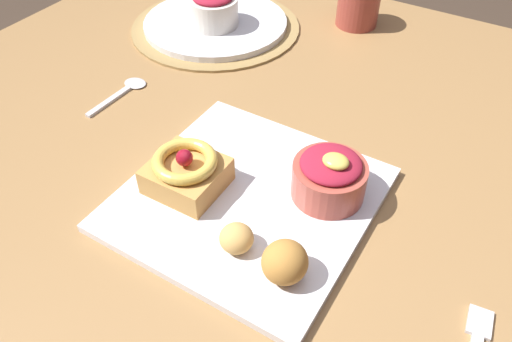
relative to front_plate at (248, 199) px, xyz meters
name	(u,v)px	position (x,y,z in m)	size (l,w,h in m)	color
dining_table	(282,163)	(-0.05, 0.18, -0.10)	(1.26, 1.00, 0.73)	olive
woven_placemat	(216,27)	(-0.31, 0.37, 0.00)	(0.34, 0.34, 0.01)	#997A47
front_plate	(248,199)	(0.00, 0.00, 0.00)	(0.31, 0.31, 0.01)	white
cake_slice	(186,172)	(-0.08, -0.03, 0.03)	(0.09, 0.09, 0.06)	#C68E47
berry_ramekin	(329,177)	(0.09, 0.06, 0.04)	(0.10, 0.10, 0.07)	#B24C3D
fritter_front	(285,262)	(0.10, -0.08, 0.03)	(0.05, 0.05, 0.05)	#BC7F38
fritter_middle	(236,238)	(0.03, -0.08, 0.02)	(0.04, 0.04, 0.03)	tan
back_plate	(216,23)	(-0.31, 0.37, 0.01)	(0.29, 0.29, 0.01)	white
back_ramekin	(213,8)	(-0.30, 0.36, 0.04)	(0.10, 0.10, 0.08)	silver
spoon	(124,91)	(-0.31, 0.11, 0.00)	(0.04, 0.13, 0.00)	silver
coffee_mug	(358,5)	(-0.08, 0.54, 0.03)	(0.08, 0.08, 0.08)	#993D33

